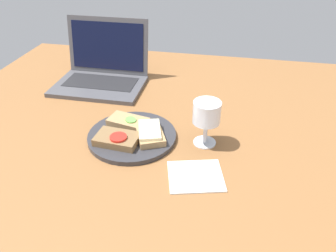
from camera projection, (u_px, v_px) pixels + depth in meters
The scene contains 8 objects.
wooden_table at pixel (139, 141), 96.75cm from camera, with size 140.00×140.00×3.00cm, color brown.
plate at pixel (132, 136), 95.05cm from camera, with size 25.61×25.61×1.43cm, color #333338.
sandwich_with_tomato at pixel (117, 139), 90.67cm from camera, with size 12.47×8.60×2.75cm.
sandwich_with_cheese at pixel (150, 133), 92.93cm from camera, with size 11.33×13.71×2.77cm.
sandwich_with_cucumber at pixel (128, 122), 98.38cm from camera, with size 12.83×8.91×2.34cm.
wine_glass at pixel (207, 114), 88.26cm from camera, with size 7.60×7.60×13.24cm.
laptop at pixel (102, 71), 123.80cm from camera, with size 32.54×25.92×22.57cm.
napkin at pixel (196, 176), 81.40cm from camera, with size 13.47×11.87×0.40cm, color white.
Camera 1 is at (23.76, -75.38, 58.13)cm, focal length 35.00 mm.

